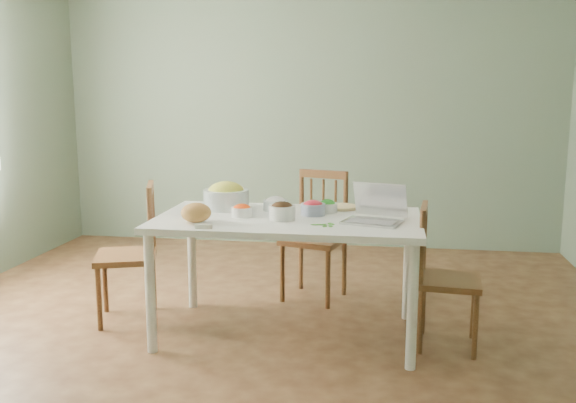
% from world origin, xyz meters
% --- Properties ---
extents(floor, '(5.00, 5.00, 0.00)m').
position_xyz_m(floor, '(0.00, 0.00, 0.00)').
color(floor, '#402314').
rests_on(floor, ground).
extents(wall_back, '(5.00, 0.00, 2.70)m').
position_xyz_m(wall_back, '(0.00, 2.50, 1.35)').
color(wall_back, slate).
rests_on(wall_back, ground).
extents(wall_front, '(5.00, 0.00, 2.70)m').
position_xyz_m(wall_front, '(0.00, -2.50, 1.35)').
color(wall_front, slate).
rests_on(wall_front, ground).
extents(dining_table, '(1.66, 0.93, 0.78)m').
position_xyz_m(dining_table, '(0.19, 0.04, 0.39)').
color(dining_table, white).
rests_on(dining_table, floor).
extents(chair_far, '(0.52, 0.51, 0.97)m').
position_xyz_m(chair_far, '(0.27, 0.79, 0.48)').
color(chair_far, '#3B2111').
rests_on(chair_far, floor).
extents(chair_left, '(0.51, 0.52, 0.95)m').
position_xyz_m(chair_left, '(-0.95, 0.14, 0.47)').
color(chair_left, '#3B2111').
rests_on(chair_left, floor).
extents(chair_right, '(0.41, 0.42, 0.88)m').
position_xyz_m(chair_right, '(1.19, 0.01, 0.44)').
color(chair_right, '#3B2111').
rests_on(chair_right, floor).
extents(bread_boule, '(0.21, 0.21, 0.12)m').
position_xyz_m(bread_boule, '(-0.34, -0.20, 0.84)').
color(bread_boule, '#A26633').
rests_on(bread_boule, dining_table).
extents(butter_stick, '(0.10, 0.05, 0.03)m').
position_xyz_m(butter_stick, '(-0.24, -0.36, 0.79)').
color(butter_stick, white).
rests_on(butter_stick, dining_table).
extents(bowl_squash, '(0.35, 0.35, 0.18)m').
position_xyz_m(bowl_squash, '(-0.27, 0.26, 0.87)').
color(bowl_squash, '#EDD54C').
rests_on(bowl_squash, dining_table).
extents(bowl_carrot, '(0.17, 0.17, 0.08)m').
position_xyz_m(bowl_carrot, '(-0.11, 0.02, 0.82)').
color(bowl_carrot, '#FF520A').
rests_on(bowl_carrot, dining_table).
extents(bowl_onion, '(0.17, 0.17, 0.09)m').
position_xyz_m(bowl_onion, '(0.07, 0.26, 0.82)').
color(bowl_onion, silver).
rests_on(bowl_onion, dining_table).
extents(bowl_mushroom, '(0.21, 0.21, 0.11)m').
position_xyz_m(bowl_mushroom, '(0.16, -0.04, 0.83)').
color(bowl_mushroom, black).
rests_on(bowl_mushroom, dining_table).
extents(bowl_redpep, '(0.18, 0.18, 0.09)m').
position_xyz_m(bowl_redpep, '(0.33, 0.14, 0.82)').
color(bowl_redpep, red).
rests_on(bowl_redpep, dining_table).
extents(bowl_broccoli, '(0.14, 0.14, 0.08)m').
position_xyz_m(bowl_broccoli, '(0.42, 0.25, 0.82)').
color(bowl_broccoli, '#0B560C').
rests_on(bowl_broccoli, dining_table).
extents(flatbread, '(0.23, 0.23, 0.02)m').
position_xyz_m(flatbread, '(0.50, 0.39, 0.79)').
color(flatbread, '#C8B189').
rests_on(flatbread, dining_table).
extents(basil_bunch, '(0.17, 0.17, 0.02)m').
position_xyz_m(basil_bunch, '(0.43, -0.17, 0.79)').
color(basil_bunch, '#267714').
rests_on(basil_bunch, dining_table).
extents(laptop, '(0.41, 0.39, 0.23)m').
position_xyz_m(laptop, '(0.72, -0.06, 0.89)').
color(laptop, silver).
rests_on(laptop, dining_table).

